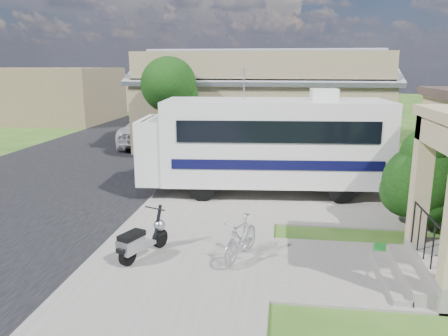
# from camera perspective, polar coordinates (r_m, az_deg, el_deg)

# --- Properties ---
(ground) EXTENTS (120.00, 120.00, 0.00)m
(ground) POSITION_cam_1_polar(r_m,az_deg,el_deg) (10.57, 0.87, -10.08)
(ground) COLOR #224512
(street_slab) EXTENTS (9.00, 80.00, 0.02)m
(street_slab) POSITION_cam_1_polar(r_m,az_deg,el_deg) (21.86, -15.73, 1.75)
(street_slab) COLOR black
(street_slab) RESTS_ON ground
(sidewalk_slab) EXTENTS (4.00, 80.00, 0.06)m
(sidewalk_slab) POSITION_cam_1_polar(r_m,az_deg,el_deg) (20.18, 1.47, 1.38)
(sidewalk_slab) COLOR slate
(sidewalk_slab) RESTS_ON ground
(driveway_slab) EXTENTS (7.00, 6.00, 0.05)m
(driveway_slab) POSITION_cam_1_polar(r_m,az_deg,el_deg) (14.74, 8.80, -3.30)
(driveway_slab) COLOR slate
(driveway_slab) RESTS_ON ground
(walk_slab) EXTENTS (4.00, 3.00, 0.05)m
(walk_slab) POSITION_cam_1_polar(r_m,az_deg,el_deg) (9.76, 18.34, -12.70)
(walk_slab) COLOR slate
(walk_slab) RESTS_ON ground
(warehouse) EXTENTS (12.50, 8.40, 5.04)m
(warehouse) POSITION_cam_1_polar(r_m,az_deg,el_deg) (23.73, 4.99, 7.90)
(warehouse) COLOR #816E51
(warehouse) RESTS_ON ground
(distant_bldg_far) EXTENTS (10.00, 8.00, 4.00)m
(distant_bldg_far) POSITION_cam_1_polar(r_m,az_deg,el_deg) (36.54, -22.33, 8.86)
(distant_bldg_far) COLOR brown
(distant_bldg_far) RESTS_ON ground
(distant_bldg_near) EXTENTS (8.00, 7.00, 3.20)m
(distant_bldg_near) POSITION_cam_1_polar(r_m,az_deg,el_deg) (46.60, -12.72, 9.77)
(distant_bldg_near) COLOR #816E51
(distant_bldg_near) RESTS_ON ground
(street_tree_a) EXTENTS (2.44, 2.40, 4.58)m
(street_tree_a) POSITION_cam_1_polar(r_m,az_deg,el_deg) (19.33, -6.90, 10.39)
(street_tree_a) COLOR black
(street_tree_a) RESTS_ON ground
(street_tree_b) EXTENTS (2.44, 2.40, 4.73)m
(street_tree_b) POSITION_cam_1_polar(r_m,az_deg,el_deg) (29.10, -1.88, 11.70)
(street_tree_b) COLOR black
(street_tree_b) RESTS_ON ground
(street_tree_c) EXTENTS (2.44, 2.40, 4.42)m
(street_tree_c) POSITION_cam_1_polar(r_m,az_deg,el_deg) (38.01, 0.43, 11.64)
(street_tree_c) COLOR black
(street_tree_c) RESTS_ON ground
(motorhome) EXTENTS (8.13, 3.15, 4.08)m
(motorhome) POSITION_cam_1_polar(r_m,az_deg,el_deg) (14.39, 5.43, 3.46)
(motorhome) COLOR silver
(motorhome) RESTS_ON ground
(shrub) EXTENTS (2.13, 2.03, 2.61)m
(shrub) POSITION_cam_1_polar(r_m,az_deg,el_deg) (12.31, 24.57, -1.36)
(shrub) COLOR black
(shrub) RESTS_ON ground
(scooter) EXTENTS (0.84, 1.49, 1.03)m
(scooter) POSITION_cam_1_polar(r_m,az_deg,el_deg) (9.82, -10.81, -9.28)
(scooter) COLOR black
(scooter) RESTS_ON ground
(bicycle) EXTENTS (0.96, 1.65, 0.96)m
(bicycle) POSITION_cam_1_polar(r_m,az_deg,el_deg) (9.60, 2.19, -9.47)
(bicycle) COLOR #A1A2A9
(bicycle) RESTS_ON ground
(pickup_truck) EXTENTS (3.56, 5.95, 1.55)m
(pickup_truck) POSITION_cam_1_polar(r_m,az_deg,el_deg) (23.86, -9.93, 4.85)
(pickup_truck) COLOR silver
(pickup_truck) RESTS_ON ground
(van) EXTENTS (3.25, 5.78, 1.58)m
(van) POSITION_cam_1_polar(r_m,az_deg,el_deg) (30.82, -6.91, 6.85)
(van) COLOR silver
(van) RESTS_ON ground
(garden_hose) EXTENTS (0.39, 0.39, 0.18)m
(garden_hose) POSITION_cam_1_polar(r_m,az_deg,el_deg) (10.69, 19.94, -10.14)
(garden_hose) COLOR #167122
(garden_hose) RESTS_ON ground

